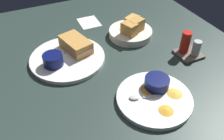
{
  "coord_description": "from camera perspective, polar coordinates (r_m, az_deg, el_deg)",
  "views": [
    {
      "loc": [
        67.39,
        -28.0,
        55.38
      ],
      "look_at": [
        11.49,
        -1.96,
        3.0
      ],
      "focal_mm": 38.22,
      "sensor_mm": 36.0,
      "label": 1
    }
  ],
  "objects": [
    {
      "name": "ground_plane",
      "position": [
        0.93,
        -1.91,
        2.39
      ],
      "size": [
        110.0,
        110.0,
        3.0
      ],
      "primitive_type": "cube",
      "color": "#283833"
    },
    {
      "name": "plate_sandwich_main",
      "position": [
        0.91,
        -10.57,
        2.77
      ],
      "size": [
        27.92,
        27.92,
        1.6
      ],
      "primitive_type": "cylinder",
      "color": "white",
      "rests_on": "ground_plane"
    },
    {
      "name": "sandwich_half_near",
      "position": [
        0.92,
        -8.68,
        6.05
      ],
      "size": [
        14.61,
        10.67,
        4.8
      ],
      "color": "#C68C42",
      "rests_on": "plate_sandwich_main"
    },
    {
      "name": "ramekin_dark_sauce",
      "position": [
        0.87,
        -13.95,
        2.45
      ],
      "size": [
        7.06,
        7.06,
        4.28
      ],
      "color": "#0C144C",
      "rests_on": "plate_sandwich_main"
    },
    {
      "name": "spoon_by_dark_ramekin",
      "position": [
        0.91,
        -11.87,
        3.51
      ],
      "size": [
        7.8,
        8.24,
        0.8
      ],
      "color": "silver",
      "rests_on": "plate_sandwich_main"
    },
    {
      "name": "plate_chips_companion",
      "position": [
        0.76,
        10.03,
        -6.72
      ],
      "size": [
        23.53,
        23.53,
        1.6
      ],
      "primitive_type": "cylinder",
      "color": "white",
      "rests_on": "ground_plane"
    },
    {
      "name": "ramekin_light_gravy",
      "position": [
        0.77,
        10.68,
        -2.92
      ],
      "size": [
        7.93,
        7.93,
        3.5
      ],
      "color": "#0C144C",
      "rests_on": "plate_chips_companion"
    },
    {
      "name": "spoon_by_gravy_ramekin",
      "position": [
        0.74,
        6.38,
        -6.48
      ],
      "size": [
        4.57,
        9.81,
        0.8
      ],
      "color": "silver",
      "rests_on": "plate_chips_companion"
    },
    {
      "name": "plantain_chip_scatter",
      "position": [
        0.75,
        12.1,
        -6.26
      ],
      "size": [
        14.87,
        12.47,
        0.6
      ],
      "color": "gold",
      "rests_on": "plate_chips_companion"
    },
    {
      "name": "bread_basket_rear",
      "position": [
        1.03,
        4.57,
        9.31
      ],
      "size": [
        18.37,
        18.37,
        8.02
      ],
      "color": "silver",
      "rests_on": "ground_plane"
    },
    {
      "name": "condiment_caddy",
      "position": [
        0.95,
        17.9,
        5.17
      ],
      "size": [
        9.0,
        9.0,
        9.5
      ],
      "color": "brown",
      "rests_on": "ground_plane"
    },
    {
      "name": "paper_napkin_folded",
      "position": [
        1.14,
        -5.52,
        11.32
      ],
      "size": [
        11.23,
        9.28,
        0.4
      ],
      "primitive_type": "cube",
      "rotation": [
        0.0,
        0.0,
        -0.03
      ],
      "color": "white",
      "rests_on": "ground_plane"
    }
  ]
}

